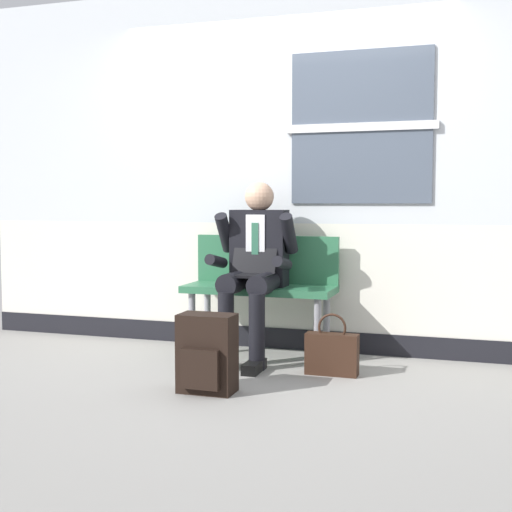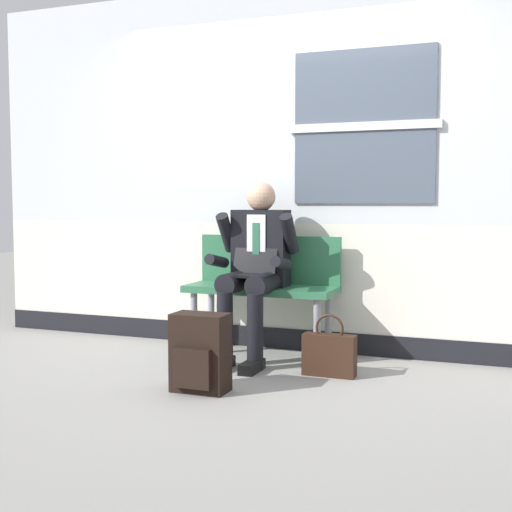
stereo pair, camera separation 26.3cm
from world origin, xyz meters
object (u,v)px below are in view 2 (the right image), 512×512
(bench_with_person, at_px, (264,282))
(person_seated, at_px, (254,264))
(backpack, at_px, (200,354))
(handbag, at_px, (329,354))

(bench_with_person, height_order, person_seated, person_seated)
(bench_with_person, bearing_deg, person_seated, -90.00)
(backpack, bearing_deg, handbag, 45.67)
(person_seated, distance_m, backpack, 0.99)
(bench_with_person, bearing_deg, handbag, -35.44)
(backpack, bearing_deg, person_seated, 89.67)
(backpack, height_order, handbag, backpack)
(person_seated, distance_m, handbag, 0.85)
(handbag, bearing_deg, person_seated, 158.31)
(bench_with_person, xyz_separation_m, handbag, (0.61, -0.44, -0.39))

